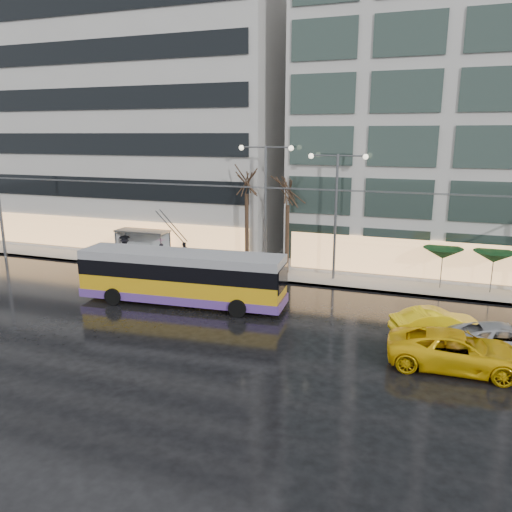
% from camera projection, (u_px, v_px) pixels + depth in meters
% --- Properties ---
extents(ground, '(140.00, 140.00, 0.00)m').
position_uv_depth(ground, '(168.00, 321.00, 27.17)').
color(ground, black).
rests_on(ground, ground).
extents(sidewalk, '(80.00, 10.00, 0.15)m').
position_uv_depth(sidewalk, '(278.00, 262.00, 39.32)').
color(sidewalk, gray).
rests_on(sidewalk, ground).
extents(kerb, '(80.00, 0.10, 0.15)m').
position_uv_depth(kerb, '(257.00, 279.00, 34.79)').
color(kerb, slate).
rests_on(kerb, ground).
extents(building_left, '(34.00, 14.00, 22.00)m').
position_uv_depth(building_left, '(113.00, 121.00, 47.11)').
color(building_left, '#ACA9A5').
rests_on(building_left, sidewalk).
extents(trolleybus, '(12.52, 5.07, 5.74)m').
position_uv_depth(trolleybus, '(182.00, 279.00, 29.65)').
color(trolleybus, gold).
rests_on(trolleybus, ground).
extents(catenary, '(42.24, 5.12, 7.00)m').
position_uv_depth(catenary, '(238.00, 222.00, 33.10)').
color(catenary, '#595B60').
rests_on(catenary, ground).
extents(bus_shelter, '(4.20, 1.60, 2.51)m').
position_uv_depth(bus_shelter, '(140.00, 238.00, 39.21)').
color(bus_shelter, '#595B60').
rests_on(bus_shelter, sidewalk).
extents(street_lamp_near, '(3.96, 0.36, 9.03)m').
position_uv_depth(street_lamp_near, '(266.00, 192.00, 34.98)').
color(street_lamp_near, '#595B60').
rests_on(street_lamp_near, sidewalk).
extents(street_lamp_far, '(3.96, 0.36, 8.53)m').
position_uv_depth(street_lamp_far, '(336.00, 199.00, 33.43)').
color(street_lamp_far, '#595B60').
rests_on(street_lamp_far, sidewalk).
extents(tree_a, '(3.20, 3.20, 8.40)m').
position_uv_depth(tree_a, '(247.00, 175.00, 35.39)').
color(tree_a, black).
rests_on(tree_a, sidewalk).
extents(tree_b, '(3.20, 3.20, 7.70)m').
position_uv_depth(tree_b, '(288.00, 186.00, 34.77)').
color(tree_b, black).
rests_on(tree_b, sidewalk).
extents(parasol_a, '(2.50, 2.50, 2.65)m').
position_uv_depth(parasol_a, '(443.00, 253.00, 32.12)').
color(parasol_a, '#595B60').
rests_on(parasol_a, sidewalk).
extents(parasol_b, '(2.50, 2.50, 2.65)m').
position_uv_depth(parasol_b, '(494.00, 257.00, 31.14)').
color(parasol_b, '#595B60').
rests_on(parasol_b, sidewalk).
extents(taxi_b, '(4.76, 3.24, 1.48)m').
position_uv_depth(taxi_b, '(437.00, 324.00, 24.76)').
color(taxi_b, yellow).
rests_on(taxi_b, ground).
extents(taxi_c, '(5.93, 2.85, 1.63)m').
position_uv_depth(taxi_c, '(457.00, 351.00, 21.54)').
color(taxi_c, yellow).
rests_on(taxi_c, ground).
extents(sedan_silver, '(5.34, 3.24, 1.38)m').
position_uv_depth(sedan_silver, '(505.00, 339.00, 23.03)').
color(sedan_silver, '#A1A2A6').
rests_on(sedan_silver, ground).
extents(pedestrian_a, '(1.05, 1.07, 2.19)m').
position_uv_depth(pedestrian_a, '(162.00, 248.00, 37.41)').
color(pedestrian_a, black).
rests_on(pedestrian_a, sidewalk).
extents(pedestrian_b, '(0.89, 0.78, 1.55)m').
position_uv_depth(pedestrian_b, '(184.00, 252.00, 39.22)').
color(pedestrian_b, black).
rests_on(pedestrian_b, sidewalk).
extents(pedestrian_c, '(1.42, 1.27, 2.11)m').
position_uv_depth(pedestrian_c, '(125.00, 247.00, 39.19)').
color(pedestrian_c, black).
rests_on(pedestrian_c, sidewalk).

